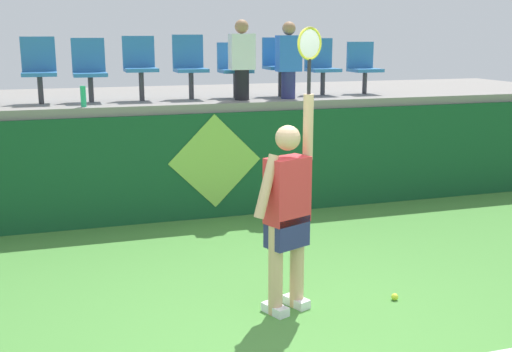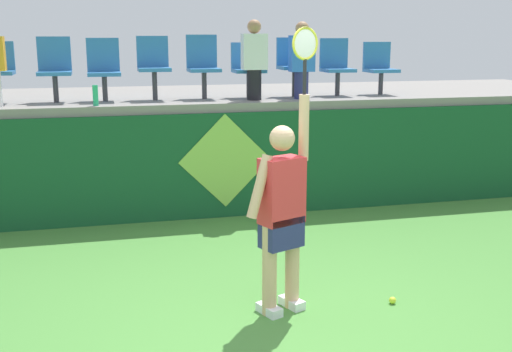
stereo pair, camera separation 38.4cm
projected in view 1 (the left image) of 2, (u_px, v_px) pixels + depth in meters
name	position (u px, v px, depth m)	size (l,w,h in m)	color
ground_plane	(298.00, 331.00, 5.33)	(40.00, 40.00, 0.00)	#478438
court_back_wall	(202.00, 166.00, 8.52)	(13.18, 0.20, 1.43)	#144C28
spectator_platform	(179.00, 98.00, 9.79)	(13.18, 3.18, 0.12)	gray
tennis_player	(288.00, 209.00, 5.55)	(0.71, 0.38, 2.51)	white
tennis_ball	(395.00, 297.00, 5.95)	(0.07, 0.07, 0.07)	#D1E533
water_bottle	(83.00, 96.00, 7.96)	(0.07, 0.07, 0.26)	#26B272
stadium_chair_1	(39.00, 67.00, 8.32)	(0.44, 0.42, 0.87)	#38383D
stadium_chair_2	(89.00, 68.00, 8.51)	(0.44, 0.42, 0.85)	#38383D
stadium_chair_3	(140.00, 64.00, 8.70)	(0.44, 0.42, 0.88)	#38383D
stadium_chair_4	(190.00, 64.00, 8.91)	(0.44, 0.42, 0.89)	#38383D
stadium_chair_5	(234.00, 67.00, 9.11)	(0.44, 0.42, 0.78)	#38383D
stadium_chair_6	(279.00, 63.00, 9.30)	(0.44, 0.42, 0.85)	#38383D
stadium_chair_7	(321.00, 64.00, 9.51)	(0.44, 0.42, 0.84)	#38383D
stadium_chair_8	(363.00, 65.00, 9.72)	(0.44, 0.42, 0.79)	#38383D
spectator_1	(289.00, 59.00, 8.91)	(0.34, 0.20, 1.07)	navy
spectator_2	(242.00, 59.00, 8.71)	(0.34, 0.20, 1.10)	black
wall_signage_mount	(216.00, 217.00, 8.63)	(1.27, 0.01, 1.42)	#144C28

